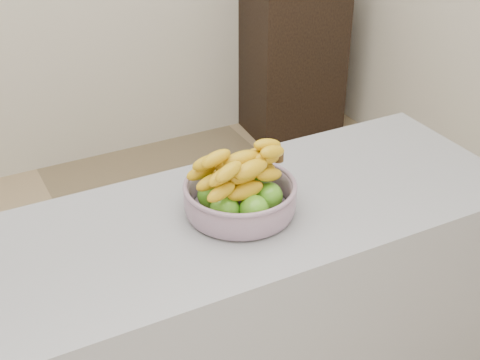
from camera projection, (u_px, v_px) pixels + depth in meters
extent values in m
cube|color=gray|center=(181.00, 357.00, 1.96)|extent=(2.00, 0.60, 0.90)
cube|color=black|center=(292.00, 57.00, 4.03)|extent=(0.57, 0.47, 0.96)
cylinder|color=#A1ACC2|center=(240.00, 210.00, 1.81)|extent=(0.26, 0.26, 0.01)
torus|color=#A1ACC2|center=(240.00, 186.00, 1.77)|extent=(0.30, 0.30, 0.01)
sphere|color=#60A31C|center=(254.00, 209.00, 1.73)|extent=(0.08, 0.08, 0.08)
sphere|color=#60A31C|center=(268.00, 196.00, 1.78)|extent=(0.08, 0.08, 0.08)
sphere|color=#60A31C|center=(254.00, 183.00, 1.84)|extent=(0.08, 0.08, 0.08)
sphere|color=#60A31C|center=(227.00, 183.00, 1.84)|extent=(0.08, 0.08, 0.08)
sphere|color=#60A31C|center=(212.00, 195.00, 1.78)|extent=(0.08, 0.08, 0.08)
sphere|color=#60A31C|center=(225.00, 209.00, 1.73)|extent=(0.08, 0.08, 0.08)
ellipsoid|color=yellow|center=(245.00, 191.00, 1.72)|extent=(0.20, 0.07, 0.04)
ellipsoid|color=yellow|center=(237.00, 182.00, 1.76)|extent=(0.19, 0.05, 0.04)
ellipsoid|color=yellow|center=(228.00, 174.00, 1.79)|extent=(0.20, 0.06, 0.04)
ellipsoid|color=yellow|center=(245.00, 174.00, 1.72)|extent=(0.20, 0.08, 0.04)
ellipsoid|color=yellow|center=(235.00, 166.00, 1.76)|extent=(0.20, 0.08, 0.04)
ellipsoid|color=yellow|center=(242.00, 159.00, 1.73)|extent=(0.19, 0.05, 0.04)
ellipsoid|color=yellow|center=(251.00, 169.00, 1.69)|extent=(0.20, 0.09, 0.04)
cylinder|color=#3F2B14|center=(278.00, 155.00, 1.78)|extent=(0.03, 0.03, 0.03)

